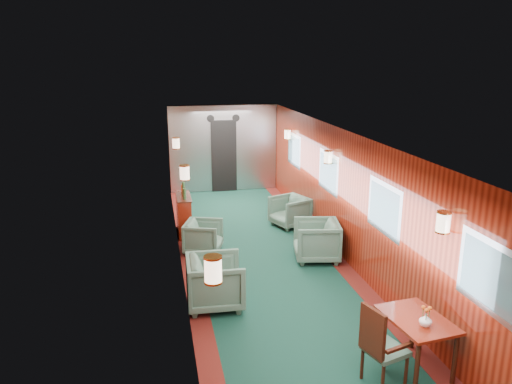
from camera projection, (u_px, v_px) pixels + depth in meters
room at (273, 185)px, 8.15m from camera, size 12.00×12.10×2.40m
bulkhead at (224, 149)px, 13.86m from camera, size 2.98×0.17×2.39m
windows_right at (352, 188)px, 8.72m from camera, size 0.02×8.60×0.80m
wall_sconces at (266, 169)px, 8.65m from camera, size 2.97×7.97×0.25m
dining_table at (417, 326)px, 5.92m from camera, size 0.74×0.98×0.68m
side_chair at (379, 343)px, 5.63m from camera, size 0.55×0.56×1.00m
credenza at (184, 214)px, 10.58m from camera, size 0.30×0.94×1.12m
flower_vase at (426, 320)px, 5.70m from camera, size 0.15×0.15×0.15m
armchair_left_near at (215, 282)px, 7.51m from camera, size 0.88×0.86×0.78m
armchair_left_far at (204, 237)px, 9.62m from camera, size 0.86×0.85×0.62m
armchair_right_near at (317, 240)px, 9.25m from camera, size 0.95×0.93×0.74m
armchair_right_far at (290, 211)px, 11.11m from camera, size 0.95×0.94×0.67m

